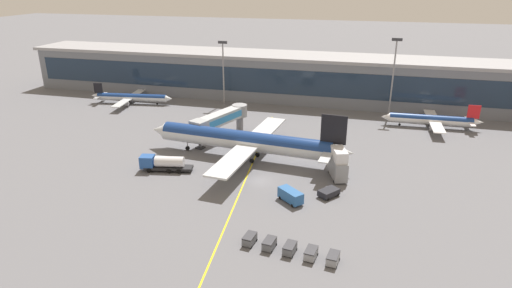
{
  "coord_description": "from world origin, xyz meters",
  "views": [
    {
      "loc": [
        19.31,
        -75.44,
        37.91
      ],
      "look_at": [
        -3.17,
        8.31,
        4.5
      ],
      "focal_mm": 30.5,
      "sensor_mm": 36.0,
      "label": 1
    }
  ],
  "objects_px": {
    "baggage_cart_0": "(250,239)",
    "baggage_cart_4": "(333,258)",
    "baggage_cart_2": "(290,248)",
    "catering_lift": "(338,164)",
    "main_airliner": "(246,141)",
    "baggage_cart_3": "(311,253)",
    "commuter_jet_near": "(431,120)",
    "baggage_cart_1": "(269,244)",
    "pushback_tug": "(329,192)",
    "crew_van": "(291,195)",
    "fuel_tanker": "(163,163)",
    "commuter_jet_far": "(131,97)"
  },
  "relations": [
    {
      "from": "pushback_tug",
      "to": "baggage_cart_3",
      "type": "height_order",
      "value": "baggage_cart_3"
    },
    {
      "from": "main_airliner",
      "to": "baggage_cart_2",
      "type": "xyz_separation_m",
      "value": [
        16.2,
        -32.48,
        -3.47
      ]
    },
    {
      "from": "main_airliner",
      "to": "baggage_cart_1",
      "type": "height_order",
      "value": "main_airliner"
    },
    {
      "from": "baggage_cart_1",
      "to": "pushback_tug",
      "type": "bearing_deg",
      "value": 70.12
    },
    {
      "from": "fuel_tanker",
      "to": "pushback_tug",
      "type": "bearing_deg",
      "value": -4.09
    },
    {
      "from": "crew_van",
      "to": "baggage_cart_0",
      "type": "xyz_separation_m",
      "value": [
        -3.6,
        -14.51,
        -0.53
      ]
    },
    {
      "from": "fuel_tanker",
      "to": "baggage_cart_0",
      "type": "relative_size",
      "value": 3.92
    },
    {
      "from": "baggage_cart_0",
      "to": "baggage_cart_3",
      "type": "xyz_separation_m",
      "value": [
        9.52,
        -1.22,
        0.0
      ]
    },
    {
      "from": "baggage_cart_4",
      "to": "baggage_cart_2",
      "type": "bearing_deg",
      "value": 172.71
    },
    {
      "from": "pushback_tug",
      "to": "commuter_jet_near",
      "type": "relative_size",
      "value": 0.17
    },
    {
      "from": "pushback_tug",
      "to": "commuter_jet_near",
      "type": "height_order",
      "value": "commuter_jet_near"
    },
    {
      "from": "baggage_cart_2",
      "to": "baggage_cart_3",
      "type": "xyz_separation_m",
      "value": [
        3.17,
        -0.41,
        0.0
      ]
    },
    {
      "from": "crew_van",
      "to": "commuter_jet_near",
      "type": "bearing_deg",
      "value": 60.48
    },
    {
      "from": "baggage_cart_4",
      "to": "baggage_cart_0",
      "type": "bearing_deg",
      "value": 172.71
    },
    {
      "from": "main_airliner",
      "to": "commuter_jet_far",
      "type": "relative_size",
      "value": 1.76
    },
    {
      "from": "main_airliner",
      "to": "pushback_tug",
      "type": "height_order",
      "value": "main_airliner"
    },
    {
      "from": "baggage_cart_0",
      "to": "baggage_cart_1",
      "type": "bearing_deg",
      "value": -7.29
    },
    {
      "from": "baggage_cart_2",
      "to": "baggage_cart_4",
      "type": "distance_m",
      "value": 6.4
    },
    {
      "from": "catering_lift",
      "to": "baggage_cart_0",
      "type": "distance_m",
      "value": 29.08
    },
    {
      "from": "fuel_tanker",
      "to": "crew_van",
      "type": "xyz_separation_m",
      "value": [
        28.32,
        -6.45,
        -0.43
      ]
    },
    {
      "from": "main_airliner",
      "to": "baggage_cart_3",
      "type": "xyz_separation_m",
      "value": [
        19.37,
        -32.89,
        -3.47
      ]
    },
    {
      "from": "fuel_tanker",
      "to": "pushback_tug",
      "type": "distance_m",
      "value": 34.83
    },
    {
      "from": "catering_lift",
      "to": "baggage_cart_1",
      "type": "bearing_deg",
      "value": -105.57
    },
    {
      "from": "catering_lift",
      "to": "commuter_jet_near",
      "type": "xyz_separation_m",
      "value": [
        21.34,
        37.99,
        -0.78
      ]
    },
    {
      "from": "baggage_cart_3",
      "to": "commuter_jet_far",
      "type": "bearing_deg",
      "value": 135.25
    },
    {
      "from": "main_airliner",
      "to": "baggage_cart_4",
      "type": "bearing_deg",
      "value": -55.89
    },
    {
      "from": "baggage_cart_0",
      "to": "baggage_cart_4",
      "type": "xyz_separation_m",
      "value": [
        12.7,
        -1.62,
        0.0
      ]
    },
    {
      "from": "crew_van",
      "to": "baggage_cart_4",
      "type": "relative_size",
      "value": 1.83
    },
    {
      "from": "pushback_tug",
      "to": "baggage_cart_0",
      "type": "distance_m",
      "value": 21.01
    },
    {
      "from": "baggage_cart_3",
      "to": "commuter_jet_near",
      "type": "bearing_deg",
      "value": 71.13
    },
    {
      "from": "baggage_cart_0",
      "to": "commuter_jet_far",
      "type": "xyz_separation_m",
      "value": [
        -57.7,
        65.41,
        1.34
      ]
    },
    {
      "from": "baggage_cart_3",
      "to": "baggage_cart_2",
      "type": "bearing_deg",
      "value": 172.71
    },
    {
      "from": "baggage_cart_4",
      "to": "crew_van",
      "type": "bearing_deg",
      "value": 119.42
    },
    {
      "from": "fuel_tanker",
      "to": "catering_lift",
      "type": "bearing_deg",
      "value": 9.51
    },
    {
      "from": "main_airliner",
      "to": "baggage_cart_2",
      "type": "distance_m",
      "value": 36.46
    },
    {
      "from": "pushback_tug",
      "to": "baggage_cart_4",
      "type": "distance_m",
      "value": 20.29
    },
    {
      "from": "baggage_cart_4",
      "to": "commuter_jet_far",
      "type": "bearing_deg",
      "value": 136.4
    },
    {
      "from": "baggage_cart_1",
      "to": "commuter_jet_far",
      "type": "distance_m",
      "value": 89.66
    },
    {
      "from": "main_airliner",
      "to": "baggage_cart_3",
      "type": "distance_m",
      "value": 38.33
    },
    {
      "from": "main_airliner",
      "to": "catering_lift",
      "type": "height_order",
      "value": "main_airliner"
    },
    {
      "from": "fuel_tanker",
      "to": "catering_lift",
      "type": "height_order",
      "value": "catering_lift"
    },
    {
      "from": "catering_lift",
      "to": "pushback_tug",
      "type": "distance_m",
      "value": 8.75
    },
    {
      "from": "baggage_cart_2",
      "to": "catering_lift",
      "type": "bearing_deg",
      "value": 80.91
    },
    {
      "from": "baggage_cart_1",
      "to": "commuter_jet_far",
      "type": "relative_size",
      "value": 0.1
    },
    {
      "from": "pushback_tug",
      "to": "baggage_cart_2",
      "type": "xyz_separation_m",
      "value": [
        -3.65,
        -19.29,
        -0.07
      ]
    },
    {
      "from": "fuel_tanker",
      "to": "commuter_jet_far",
      "type": "distance_m",
      "value": 55.35
    },
    {
      "from": "baggage_cart_2",
      "to": "baggage_cart_3",
      "type": "distance_m",
      "value": 3.2
    },
    {
      "from": "pushback_tug",
      "to": "baggage_cart_2",
      "type": "distance_m",
      "value": 19.64
    },
    {
      "from": "baggage_cart_1",
      "to": "baggage_cart_2",
      "type": "distance_m",
      "value": 3.2
    },
    {
      "from": "baggage_cart_2",
      "to": "crew_van",
      "type": "bearing_deg",
      "value": 100.18
    }
  ]
}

